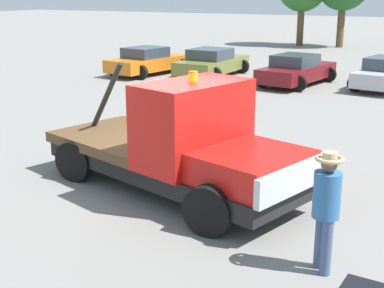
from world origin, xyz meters
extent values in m
plane|color=gray|center=(0.00, 0.00, 0.00)|extent=(160.00, 160.00, 0.00)
cube|color=black|center=(0.00, 0.00, 0.53)|extent=(6.13, 3.50, 0.35)
cube|color=red|center=(2.01, -0.56, 0.98)|extent=(2.08, 2.27, 0.55)
cube|color=silver|center=(2.84, -0.80, 0.95)|extent=(0.66, 1.97, 0.50)
cube|color=red|center=(0.62, -0.17, 1.52)|extent=(1.83, 2.50, 1.63)
cube|color=brown|center=(-1.40, 0.39, 0.81)|extent=(3.40, 2.94, 0.22)
cylinder|color=black|center=(-1.98, 0.55, 1.70)|extent=(1.18, 0.44, 1.63)
cylinder|color=orange|center=(0.62, -0.17, 2.43)|extent=(0.18, 0.18, 0.20)
cylinder|color=black|center=(2.22, 0.48, 0.44)|extent=(0.88, 0.26, 0.88)
cylinder|color=black|center=(1.65, -1.56, 0.44)|extent=(0.88, 0.26, 0.88)
cylinder|color=black|center=(-1.53, 1.53, 0.44)|extent=(0.88, 0.26, 0.88)
cylinder|color=black|center=(-2.10, -0.51, 0.44)|extent=(0.88, 0.26, 0.88)
cylinder|color=#475B84|center=(3.73, -1.93, 0.43)|extent=(0.16, 0.16, 0.86)
cylinder|color=#475B84|center=(3.60, -1.76, 0.43)|extent=(0.16, 0.16, 0.86)
cylinder|color=teal|center=(3.66, -1.85, 1.20)|extent=(0.39, 0.39, 0.68)
sphere|color=brown|center=(3.66, -1.85, 1.65)|extent=(0.23, 0.23, 0.23)
torus|color=tan|center=(3.66, -1.85, 1.74)|extent=(0.41, 0.41, 0.06)
cylinder|color=tan|center=(3.66, -1.85, 1.78)|extent=(0.21, 0.21, 0.10)
cube|color=orange|center=(-9.02, 13.23, 0.54)|extent=(2.50, 4.69, 0.60)
cube|color=#333D47|center=(-9.06, 13.01, 1.09)|extent=(1.88, 2.10, 0.50)
cylinder|color=black|center=(-9.63, 14.86, 0.34)|extent=(0.68, 0.22, 0.68)
cylinder|color=black|center=(-7.93, 14.59, 0.34)|extent=(0.68, 0.22, 0.68)
cylinder|color=black|center=(-10.11, 11.87, 0.34)|extent=(0.68, 0.22, 0.68)
cylinder|color=black|center=(-8.41, 11.59, 0.34)|extent=(0.68, 0.22, 0.68)
cube|color=olive|center=(-5.99, 14.15, 0.54)|extent=(1.97, 4.56, 0.60)
cube|color=#333D47|center=(-5.99, 13.92, 1.09)|extent=(1.69, 1.93, 0.50)
cylinder|color=black|center=(-6.86, 15.70, 0.34)|extent=(0.68, 0.22, 0.68)
cylinder|color=black|center=(-5.06, 15.67, 0.34)|extent=(0.68, 0.22, 0.68)
cylinder|color=black|center=(-6.91, 12.63, 0.34)|extent=(0.68, 0.22, 0.68)
cylinder|color=black|center=(-5.12, 12.60, 0.34)|extent=(0.68, 0.22, 0.68)
cube|color=maroon|center=(-1.64, 13.67, 0.54)|extent=(2.43, 4.65, 0.60)
cube|color=#333D47|center=(-1.67, 13.46, 1.09)|extent=(1.82, 2.08, 0.50)
cylinder|color=black|center=(-2.23, 15.29, 0.34)|extent=(0.68, 0.22, 0.68)
cylinder|color=black|center=(-0.58, 15.03, 0.34)|extent=(0.68, 0.22, 0.68)
cylinder|color=black|center=(-2.70, 12.32, 0.34)|extent=(0.68, 0.22, 0.68)
cylinder|color=black|center=(-1.05, 12.06, 0.34)|extent=(0.68, 0.22, 0.68)
cylinder|color=black|center=(1.46, 16.16, 0.34)|extent=(0.68, 0.22, 0.68)
cylinder|color=black|center=(1.00, 13.19, 0.34)|extent=(0.68, 0.22, 0.68)
cylinder|color=brown|center=(-3.84, 30.82, 1.29)|extent=(0.51, 0.51, 2.57)
cylinder|color=brown|center=(-6.76, 30.58, 1.23)|extent=(0.49, 0.49, 2.46)
camera|label=1|loc=(5.32, -8.99, 3.99)|focal=50.00mm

